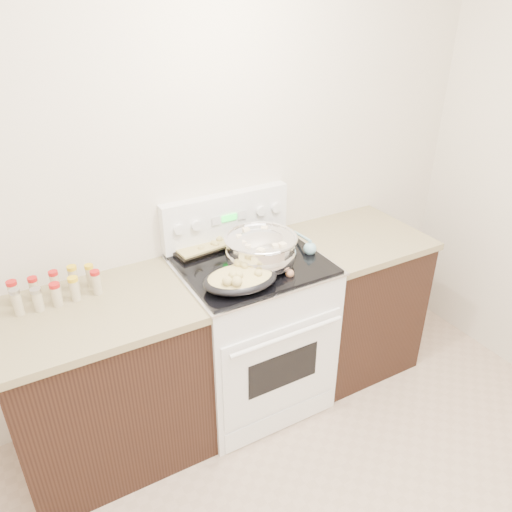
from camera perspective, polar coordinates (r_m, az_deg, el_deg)
room_shell at (r=1.11m, az=19.26°, el=-1.94°), size 4.10×3.60×2.75m
counter_left at (r=2.72m, az=-16.59°, el=-13.68°), size 0.93×0.67×0.92m
counter_right at (r=3.27m, az=10.75°, el=-4.85°), size 0.73×0.67×0.92m
kitchen_range at (r=2.90m, az=-0.53°, el=-8.43°), size 0.78×0.73×1.22m
mixing_bowl at (r=2.57m, az=0.55°, el=0.58°), size 0.48×0.48×0.22m
roasting_pan at (r=2.41m, az=-1.83°, el=-2.54°), size 0.40×0.30×0.12m
baking_sheet at (r=2.80m, az=-6.17°, el=1.33°), size 0.38×0.28×0.06m
wooden_spoon at (r=2.55m, az=3.39°, el=-1.63°), size 0.04×0.26×0.04m
blue_ladle at (r=2.74m, az=6.06°, el=1.04°), size 0.09×0.26×0.09m
spice_jars at (r=2.52m, az=-22.01°, el=-3.47°), size 0.40×0.15×0.13m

